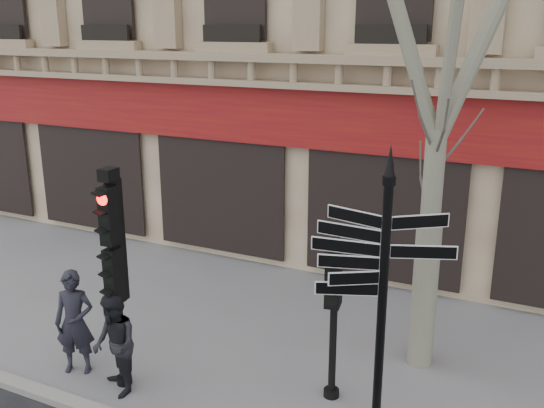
{
  "coord_description": "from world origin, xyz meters",
  "views": [
    {
      "loc": [
        3.23,
        -7.15,
        5.49
      ],
      "look_at": [
        -0.53,
        0.6,
        2.95
      ],
      "focal_mm": 40.0,
      "sensor_mm": 36.0,
      "label": 1
    }
  ],
  "objects_px": {
    "fingerpost": "(385,259)",
    "traffic_signal_main": "(115,253)",
    "pedestrian_a": "(75,322)",
    "pedestrian_b": "(115,345)",
    "traffic_signal_secondary": "(334,292)"
  },
  "relations": [
    {
      "from": "traffic_signal_main",
      "to": "pedestrian_a",
      "type": "bearing_deg",
      "value": 177.42
    },
    {
      "from": "traffic_signal_secondary",
      "to": "pedestrian_a",
      "type": "bearing_deg",
      "value": -174.25
    },
    {
      "from": "fingerpost",
      "to": "traffic_signal_main",
      "type": "distance_m",
      "value": 4.14
    },
    {
      "from": "fingerpost",
      "to": "traffic_signal_secondary",
      "type": "relative_size",
      "value": 1.68
    },
    {
      "from": "traffic_signal_main",
      "to": "pedestrian_a",
      "type": "height_order",
      "value": "traffic_signal_main"
    },
    {
      "from": "fingerpost",
      "to": "pedestrian_b",
      "type": "height_order",
      "value": "fingerpost"
    },
    {
      "from": "fingerpost",
      "to": "traffic_signal_main",
      "type": "relative_size",
      "value": 1.19
    },
    {
      "from": "fingerpost",
      "to": "pedestrian_a",
      "type": "xyz_separation_m",
      "value": [
        -5.02,
        -0.06,
        -1.95
      ]
    },
    {
      "from": "pedestrian_a",
      "to": "traffic_signal_secondary",
      "type": "bearing_deg",
      "value": -7.81
    },
    {
      "from": "traffic_signal_main",
      "to": "pedestrian_b",
      "type": "relative_size",
      "value": 2.16
    },
    {
      "from": "traffic_signal_secondary",
      "to": "pedestrian_a",
      "type": "distance_m",
      "value": 4.27
    },
    {
      "from": "fingerpost",
      "to": "pedestrian_a",
      "type": "distance_m",
      "value": 5.39
    },
    {
      "from": "fingerpost",
      "to": "pedestrian_a",
      "type": "height_order",
      "value": "fingerpost"
    },
    {
      "from": "pedestrian_a",
      "to": "pedestrian_b",
      "type": "bearing_deg",
      "value": -35.37
    },
    {
      "from": "fingerpost",
      "to": "traffic_signal_secondary",
      "type": "distance_m",
      "value": 1.83
    }
  ]
}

